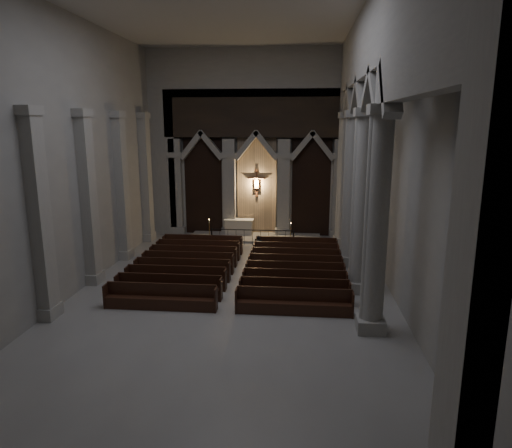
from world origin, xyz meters
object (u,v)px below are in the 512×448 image
(altar_rail, at_px, (252,235))
(pews, at_px, (240,271))
(candle_stand_right, at_px, (290,238))
(altar, at_px, (239,226))
(worshipper, at_px, (259,246))
(candle_stand_left, at_px, (209,236))

(altar_rail, xyz_separation_m, pews, (0.00, -6.07, -0.34))
(altar_rail, height_order, candle_stand_right, candle_stand_right)
(altar, height_order, worshipper, worshipper)
(candle_stand_right, xyz_separation_m, pews, (-2.34, -6.79, -0.02))
(pews, xyz_separation_m, worshipper, (0.62, 3.69, 0.27))
(altar, bearing_deg, worshipper, -69.36)
(pews, distance_m, worshipper, 3.76)
(altar_rail, bearing_deg, candle_stand_right, 17.01)
(altar, height_order, altar_rail, altar)
(altar_rail, relative_size, candle_stand_right, 3.94)
(altar, xyz_separation_m, candle_stand_right, (3.48, -1.59, -0.29))
(altar_rail, height_order, pews, pews)
(altar, relative_size, candle_stand_left, 1.31)
(altar, height_order, pews, altar)
(candle_stand_right, bearing_deg, worshipper, -119.02)
(altar_rail, height_order, worshipper, worshipper)
(altar_rail, distance_m, pews, 6.08)
(altar, relative_size, candle_stand_right, 1.49)
(candle_stand_right, bearing_deg, altar_rail, -162.99)
(altar, bearing_deg, candle_stand_left, -133.00)
(candle_stand_left, xyz_separation_m, pews, (2.80, -6.60, -0.07))
(altar, xyz_separation_m, worshipper, (1.76, -4.68, -0.04))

